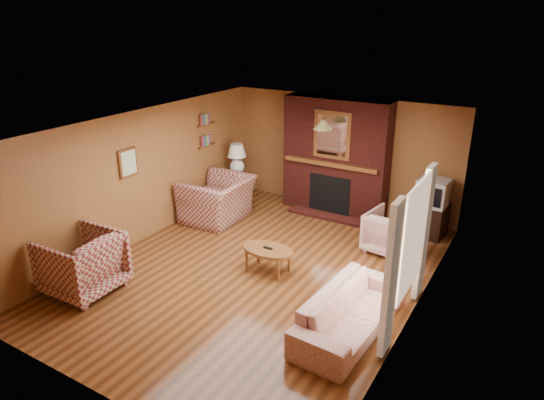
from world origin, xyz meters
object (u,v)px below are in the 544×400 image
Objects in this scene: fireplace at (336,158)px; plaid_armchair at (82,263)px; table_lamp at (237,157)px; side_table at (238,187)px; coffee_table at (268,251)px; floral_sofa at (351,312)px; floral_armchair at (391,232)px; crt_tv at (433,192)px; plaid_loveseat at (218,199)px; tv_stand at (430,220)px.

fireplace reaches higher than plaid_armchair.
fireplace is 3.59× the size of table_lamp.
fireplace is 2.33m from side_table.
plaid_armchair is 1.17× the size of coffee_table.
floral_armchair is at bearing 9.84° from floral_sofa.
fireplace is 3.74× the size of side_table.
table_lamp is at bearing 133.00° from coffee_table.
fireplace is 2.17m from table_lamp.
crt_tv is (1.90, 2.76, 0.50)m from coffee_table.
floral_armchair is (1.64, -1.22, -0.81)m from fireplace.
fireplace is at bearing 128.03° from plaid_loveseat.
coffee_table is 3.39m from crt_tv.
plaid_loveseat is 2.00× the size of table_lamp.
fireplace is at bearing 174.70° from crt_tv.
plaid_loveseat is at bearing 146.12° from coffee_table.
coffee_table is (2.10, 1.90, -0.09)m from plaid_armchair.
floral_armchair is 0.93× the size of coffee_table.
floral_sofa is 1.91m from coffee_table.
plaid_loveseat is 3.51m from floral_armchair.
plaid_armchair is 4.02m from floral_sofa.
tv_stand reaches higher than floral_sofa.
tv_stand is at bearing 107.09° from plaid_loveseat.
floral_sofa is 2.46× the size of floral_armchair.
fireplace reaches higher than plaid_loveseat.
plaid_loveseat is 2.14× the size of tv_stand.
side_table is 0.69m from table_lamp.
floral_armchair is at bearing 134.14° from plaid_armchair.
floral_sofa is (3.75, -2.12, -0.14)m from plaid_loveseat.
side_table is at bearing 133.00° from coffee_table.
plaid_armchair reaches higher than floral_armchair.
crt_tv is (0.00, -0.01, 0.56)m from tv_stand.
tv_stand is (0.15, 3.54, 0.02)m from floral_sofa.
coffee_table is 1.57× the size of crt_tv.
coffee_table is 3.30m from side_table.
side_table is at bearing -169.78° from plaid_loveseat.
floral_sofa is 3.58× the size of crt_tv.
plaid_armchair reaches higher than side_table.
fireplace is at bearing 30.88° from floral_sofa.
floral_sofa reaches higher than coffee_table.
plaid_armchair is 1.54× the size of table_lamp.
plaid_loveseat is at bearing -76.86° from table_lamp.
plaid_armchair is 1.65× the size of tv_stand.
fireplace is 4.26× the size of crt_tv.
floral_sofa is 2.52m from floral_armchair.
plaid_loveseat is 1.63× the size of floral_armchair.
fireplace is 3.06m from coffee_table.
plaid_armchair is at bearing -124.61° from tv_stand.
tv_stand is at bearing 138.19° from plaid_armchair.
crt_tv is (4.15, 0.34, 0.55)m from side_table.
crt_tv is at bearing 55.48° from coffee_table.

